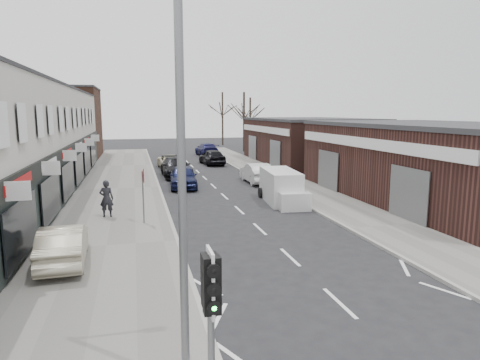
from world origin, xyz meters
TOP-DOWN VIEW (x-y plane):
  - ground at (0.00, 0.00)m, footprint 160.00×160.00m
  - pavement_left at (-6.75, 22.00)m, footprint 5.50×64.00m
  - pavement_right at (5.75, 22.00)m, footprint 3.50×64.00m
  - brick_block_far at (-13.50, 45.00)m, footprint 8.00×10.00m
  - right_unit_near at (12.50, 14.00)m, footprint 10.00×18.00m
  - right_unit_far at (12.50, 34.00)m, footprint 10.00×16.00m
  - tree_far_a at (9.00, 48.00)m, footprint 3.60×3.60m
  - tree_far_b at (11.50, 54.00)m, footprint 3.60×3.60m
  - tree_far_c at (8.50, 60.00)m, footprint 3.60×3.60m
  - traffic_light at (-4.40, -2.02)m, footprint 0.28×0.60m
  - street_lamp at (-4.53, -0.80)m, footprint 2.23×0.22m
  - warning_sign at (-5.16, 12.00)m, footprint 0.12×0.80m
  - white_van at (2.94, 15.39)m, footprint 2.14×5.11m
  - sedan_on_pavement at (-8.07, 7.03)m, footprint 1.70×4.26m
  - pedestrian at (-6.98, 13.65)m, footprint 0.73×0.52m
  - parked_car_left_a at (-2.20, 21.93)m, footprint 2.20×4.74m
  - parked_car_left_b at (-2.20, 27.20)m, footprint 2.41×5.62m
  - parked_car_left_c at (-2.20, 32.63)m, footprint 2.46×4.78m
  - parked_car_right_a at (3.50, 22.71)m, footprint 1.62×4.60m
  - parked_car_right_b at (2.20, 34.72)m, footprint 2.33×4.87m
  - parked_car_right_c at (3.16, 43.71)m, footprint 2.40×5.52m

SIDE VIEW (x-z plane):
  - ground at x=0.00m, z-range 0.00..0.00m
  - tree_far_a at x=9.00m, z-range -4.00..4.00m
  - tree_far_b at x=11.50m, z-range -3.75..3.75m
  - tree_far_c at x=8.50m, z-range -4.25..4.25m
  - pavement_left at x=-6.75m, z-range 0.00..0.12m
  - pavement_right at x=5.75m, z-range 0.00..0.12m
  - parked_car_left_c at x=-2.20m, z-range 0.00..1.29m
  - parked_car_right_a at x=3.50m, z-range 0.00..1.51m
  - parked_car_left_a at x=-2.20m, z-range 0.00..1.57m
  - parked_car_right_c at x=3.16m, z-range 0.00..1.58m
  - parked_car_right_b at x=2.20m, z-range 0.00..1.61m
  - parked_car_left_b at x=-2.20m, z-range 0.00..1.61m
  - sedan_on_pavement at x=-8.07m, z-range 0.12..1.50m
  - white_van at x=2.94m, z-range -0.05..1.88m
  - pedestrian at x=-6.98m, z-range 0.12..2.01m
  - warning_sign at x=-5.16m, z-range 0.85..3.55m
  - right_unit_near at x=12.50m, z-range 0.00..4.50m
  - right_unit_far at x=12.50m, z-range 0.00..4.50m
  - traffic_light at x=-4.40m, z-range 0.86..3.96m
  - brick_block_far at x=-13.50m, z-range 0.00..8.00m
  - street_lamp at x=-4.53m, z-range 0.62..8.62m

